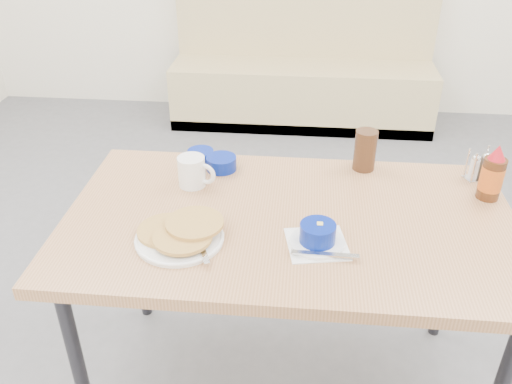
# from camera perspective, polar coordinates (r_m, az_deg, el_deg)

# --- Properties ---
(booth_bench) EXTENTS (1.90, 0.56, 1.22)m
(booth_bench) POSITION_cam_1_polar(r_m,az_deg,el_deg) (4.16, 4.92, 12.25)
(booth_bench) COLOR tan
(booth_bench) RESTS_ON ground
(dining_table) EXTENTS (1.40, 0.80, 0.76)m
(dining_table) POSITION_cam_1_polar(r_m,az_deg,el_deg) (1.72, 3.48, -4.37)
(dining_table) COLOR tan
(dining_table) RESTS_ON ground
(pancake_plate) EXTENTS (0.26, 0.26, 0.05)m
(pancake_plate) POSITION_cam_1_polar(r_m,az_deg,el_deg) (1.59, -7.95, -4.41)
(pancake_plate) COLOR white
(pancake_plate) RESTS_ON dining_table
(coffee_mug) EXTENTS (0.13, 0.09, 0.10)m
(coffee_mug) POSITION_cam_1_polar(r_m,az_deg,el_deg) (1.83, -6.66, 2.18)
(coffee_mug) COLOR white
(coffee_mug) RESTS_ON dining_table
(grits_setting) EXTENTS (0.21, 0.20, 0.07)m
(grits_setting) POSITION_cam_1_polar(r_m,az_deg,el_deg) (1.56, 6.50, -4.65)
(grits_setting) COLOR white
(grits_setting) RESTS_ON dining_table
(creamer_bowl) EXTENTS (0.10, 0.10, 0.04)m
(creamer_bowl) POSITION_cam_1_polar(r_m,az_deg,el_deg) (2.00, -5.84, 3.81)
(creamer_bowl) COLOR navy
(creamer_bowl) RESTS_ON dining_table
(butter_bowl) EXTENTS (0.11, 0.11, 0.05)m
(butter_bowl) POSITION_cam_1_polar(r_m,az_deg,el_deg) (1.94, -3.67, 3.04)
(butter_bowl) COLOR navy
(butter_bowl) RESTS_ON dining_table
(amber_tumbler) EXTENTS (0.10, 0.10, 0.15)m
(amber_tumbler) POSITION_cam_1_polar(r_m,az_deg,el_deg) (1.95, 11.41, 4.34)
(amber_tumbler) COLOR #3D2413
(amber_tumbler) RESTS_ON dining_table
(condiment_caddy) EXTENTS (0.11, 0.09, 0.11)m
(condiment_caddy) POSITION_cam_1_polar(r_m,az_deg,el_deg) (2.02, 22.42, 2.34)
(condiment_caddy) COLOR silver
(condiment_caddy) RESTS_ON dining_table
(syrup_bottle) EXTENTS (0.07, 0.07, 0.19)m
(syrup_bottle) POSITION_cam_1_polar(r_m,az_deg,el_deg) (1.89, 23.60, 1.60)
(syrup_bottle) COLOR #47230F
(syrup_bottle) RESTS_ON dining_table
(sugar_wrapper) EXTENTS (0.04, 0.04, 0.00)m
(sugar_wrapper) POSITION_cam_1_polar(r_m,az_deg,el_deg) (1.69, -7.38, -2.70)
(sugar_wrapper) COLOR #E24B6C
(sugar_wrapper) RESTS_ON dining_table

